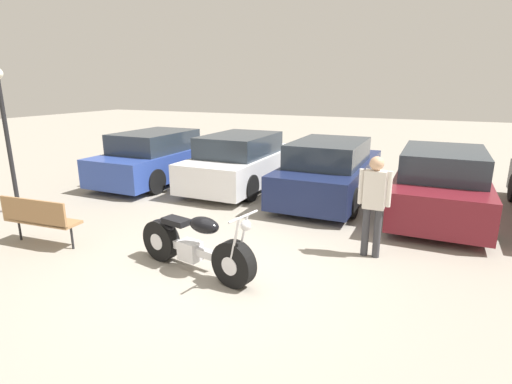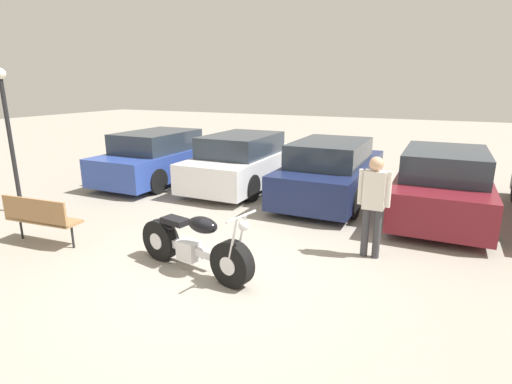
# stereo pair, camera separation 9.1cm
# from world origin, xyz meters

# --- Properties ---
(ground_plane) EXTENTS (60.00, 60.00, 0.00)m
(ground_plane) POSITION_xyz_m (0.00, 0.00, 0.00)
(ground_plane) COLOR gray
(motorcycle) EXTENTS (2.19, 0.84, 1.10)m
(motorcycle) POSITION_xyz_m (-0.32, -0.08, 0.42)
(motorcycle) COLOR black
(motorcycle) RESTS_ON ground_plane
(parked_car_blue) EXTENTS (1.89, 4.53, 1.47)m
(parked_car_blue) POSITION_xyz_m (-4.54, 4.62, 0.69)
(parked_car_blue) COLOR #2D479E
(parked_car_blue) RESTS_ON ground_plane
(parked_car_white) EXTENTS (1.89, 4.53, 1.47)m
(parked_car_white) POSITION_xyz_m (-2.01, 5.05, 0.69)
(parked_car_white) COLOR white
(parked_car_white) RESTS_ON ground_plane
(parked_car_navy) EXTENTS (1.89, 4.53, 1.47)m
(parked_car_navy) POSITION_xyz_m (0.52, 4.83, 0.69)
(parked_car_navy) COLOR #19234C
(parked_car_navy) RESTS_ON ground_plane
(parked_car_maroon) EXTENTS (1.89, 4.53, 1.47)m
(parked_car_maroon) POSITION_xyz_m (3.05, 4.58, 0.69)
(parked_car_maroon) COLOR maroon
(parked_car_maroon) RESTS_ON ground_plane
(park_bench) EXTENTS (1.45, 0.51, 0.89)m
(park_bench) POSITION_xyz_m (-3.33, -0.37, 0.54)
(park_bench) COLOR #997047
(park_bench) RESTS_ON ground_plane
(lamp_post) EXTENTS (0.24, 0.24, 3.12)m
(lamp_post) POSITION_xyz_m (-5.50, 0.75, 2.01)
(lamp_post) COLOR black
(lamp_post) RESTS_ON ground_plane
(person_standing) EXTENTS (0.52, 0.23, 1.69)m
(person_standing) POSITION_xyz_m (2.05, 1.62, 1.01)
(person_standing) COLOR #38383D
(person_standing) RESTS_ON ground_plane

